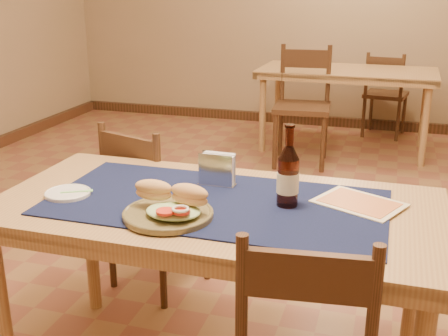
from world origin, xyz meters
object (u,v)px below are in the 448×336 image
(back_table, at_px, (347,78))
(napkin_holder, at_px, (217,170))
(main_table, at_px, (216,224))
(sandwich_plate, at_px, (170,208))
(chair_main_far, at_px, (153,204))
(beer_bottle, at_px, (288,176))

(back_table, height_order, napkin_holder, napkin_holder)
(main_table, height_order, napkin_holder, napkin_holder)
(sandwich_plate, bearing_deg, back_table, 85.80)
(main_table, relative_size, chair_main_far, 1.83)
(back_table, distance_m, napkin_holder, 3.25)
(beer_bottle, bearing_deg, main_table, -170.96)
(back_table, relative_size, beer_bottle, 5.40)
(main_table, relative_size, napkin_holder, 10.95)
(main_table, bearing_deg, back_table, 87.31)
(sandwich_plate, bearing_deg, chair_main_far, 118.49)
(back_table, xyz_separation_m, sandwich_plate, (-0.26, -3.58, 0.12))
(main_table, height_order, sandwich_plate, sandwich_plate)
(sandwich_plate, height_order, beer_bottle, beer_bottle)
(chair_main_far, xyz_separation_m, beer_bottle, (0.77, -0.55, 0.41))
(sandwich_plate, height_order, napkin_holder, napkin_holder)
(chair_main_far, relative_size, sandwich_plate, 2.87)
(beer_bottle, relative_size, napkin_holder, 2.00)
(back_table, bearing_deg, sandwich_plate, -94.20)
(back_table, height_order, sandwich_plate, sandwich_plate)
(main_table, bearing_deg, chair_main_far, 131.50)
(back_table, bearing_deg, napkin_holder, -93.67)
(chair_main_far, height_order, beer_bottle, beer_bottle)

